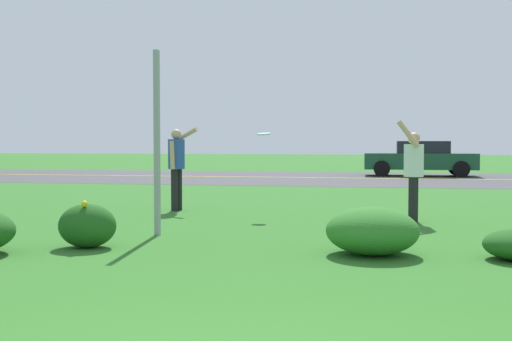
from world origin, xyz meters
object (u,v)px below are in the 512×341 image
object	(u,v)px
sign_post_near_path	(157,143)
person_thrower_blue_shirt	(177,162)
person_catcher_white_shirt	(413,168)
car_dark_green_center_left	(420,158)
frisbee_pale_blue	(264,134)

from	to	relation	value
sign_post_near_path	person_thrower_blue_shirt	size ratio (longest dim) A/B	1.62
person_catcher_white_shirt	car_dark_green_center_left	distance (m)	15.85
person_catcher_white_shirt	car_dark_green_center_left	xyz separation A→B (m)	(1.07, 15.81, -0.20)
sign_post_near_path	person_catcher_white_shirt	xyz separation A→B (m)	(3.86, 2.32, -0.44)
person_thrower_blue_shirt	person_catcher_white_shirt	size ratio (longest dim) A/B	0.96
person_catcher_white_shirt	frisbee_pale_blue	distance (m)	2.84
sign_post_near_path	person_catcher_white_shirt	bearing A→B (deg)	31.02
sign_post_near_path	frisbee_pale_blue	bearing A→B (deg)	67.89
sign_post_near_path	person_catcher_white_shirt	size ratio (longest dim) A/B	1.56
car_dark_green_center_left	person_catcher_white_shirt	bearing A→B (deg)	-93.86
sign_post_near_path	person_catcher_white_shirt	world-z (taller)	sign_post_near_path
person_catcher_white_shirt	frisbee_pale_blue	size ratio (longest dim) A/B	6.76
sign_post_near_path	person_thrower_blue_shirt	distance (m)	3.46
sign_post_near_path	person_thrower_blue_shirt	world-z (taller)	sign_post_near_path
frisbee_pale_blue	car_dark_green_center_left	size ratio (longest dim) A/B	0.06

